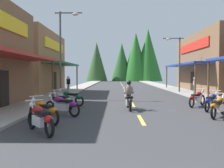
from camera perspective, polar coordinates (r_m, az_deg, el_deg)
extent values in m
cube|color=#38383A|center=(27.22, 3.07, -1.86)|extent=(9.76, 81.05, 0.10)
cube|color=#9E9991|center=(27.65, -9.59, -1.60)|extent=(2.37, 81.05, 0.12)
cube|color=#9E9991|center=(28.11, 15.52, -1.59)|extent=(2.37, 81.05, 0.12)
cube|color=#E0C64C|center=(10.79, 6.50, -7.91)|extent=(0.16, 2.40, 0.01)
cube|color=#E0C64C|center=(15.99, 4.64, -4.57)|extent=(0.16, 2.40, 0.01)
cube|color=#E0C64C|center=(22.32, 3.56, -2.63)|extent=(0.16, 2.40, 0.01)
cube|color=#E0C64C|center=(28.28, 2.99, -1.59)|extent=(0.16, 2.40, 0.01)
cube|color=#E0C64C|center=(34.47, 2.61, -0.90)|extent=(0.16, 2.40, 0.01)
cube|color=#E0C64C|center=(41.22, 2.32, -0.38)|extent=(0.16, 2.40, 0.01)
cube|color=#E0C64C|center=(46.42, 2.16, -0.08)|extent=(0.16, 2.40, 0.01)
cube|color=#E0C64C|center=(52.99, 1.99, 0.21)|extent=(0.16, 2.40, 0.01)
cube|color=#E0C64C|center=(58.63, 1.89, 0.41)|extent=(0.16, 2.40, 0.01)
cube|color=#B72D28|center=(15.02, -19.89, 5.91)|extent=(1.80, 9.56, 0.16)
cylinder|color=brown|center=(19.17, -13.01, 0.72)|extent=(0.14, 0.14, 2.82)
cube|color=yellow|center=(15.59, -22.96, 12.96)|extent=(0.10, 7.44, 0.90)
cube|color=black|center=(15.34, -22.81, -1.12)|extent=(0.08, 1.10, 2.10)
cube|color=olive|center=(27.73, -20.63, 4.46)|extent=(7.87, 10.48, 6.08)
cube|color=#236033|center=(26.35, -10.77, 4.38)|extent=(1.80, 9.44, 0.16)
cylinder|color=brown|center=(21.77, -11.33, 0.91)|extent=(0.14, 0.14, 2.82)
cylinder|color=brown|center=(30.66, -7.76, 1.32)|extent=(0.14, 0.14, 2.82)
cube|color=yellow|center=(26.66, -12.58, 8.32)|extent=(0.10, 7.34, 0.90)
cube|color=black|center=(26.53, -12.56, 0.36)|extent=(0.08, 1.10, 2.10)
cylinder|color=brown|center=(19.83, 20.60, 0.68)|extent=(0.14, 0.14, 2.82)
cube|color=brown|center=(30.06, 23.10, 4.35)|extent=(6.09, 14.00, 6.19)
cube|color=navy|center=(28.80, 15.79, 4.16)|extent=(1.80, 12.60, 0.16)
cylinder|color=brown|center=(22.73, 18.00, 0.90)|extent=(0.14, 0.14, 2.82)
cylinder|color=brown|center=(34.57, 12.03, 1.39)|extent=(0.14, 0.14, 2.82)
cube|color=red|center=(29.16, 17.44, 7.92)|extent=(0.10, 9.80, 0.90)
cube|color=black|center=(29.03, 17.39, 0.47)|extent=(0.08, 1.10, 2.10)
cylinder|color=#474C51|center=(20.07, -11.36, 6.24)|extent=(0.14, 0.14, 6.63)
cylinder|color=#474C51|center=(20.43, -9.64, 15.31)|extent=(2.07, 0.10, 0.10)
ellipsoid|color=silver|center=(20.32, -8.12, 15.10)|extent=(0.50, 0.30, 0.24)
cylinder|color=#474C51|center=(26.42, 14.76, 4.05)|extent=(0.14, 0.14, 5.53)
cylinder|color=#474C51|center=(26.50, 13.47, 9.83)|extent=(2.07, 0.10, 0.10)
ellipsoid|color=silver|center=(26.37, 12.33, 9.66)|extent=(0.50, 0.30, 0.24)
torus|color=black|center=(13.08, 23.46, -4.90)|extent=(0.47, 0.57, 0.64)
torus|color=black|center=(11.64, 21.60, -5.74)|extent=(0.47, 0.57, 0.64)
cube|color=silver|center=(12.35, 22.59, -4.93)|extent=(0.65, 0.73, 0.32)
ellipsoid|color=#BF660C|center=(12.50, 22.86, -3.37)|extent=(0.59, 0.64, 0.28)
cube|color=black|center=(12.08, 22.29, -3.75)|extent=(0.59, 0.65, 0.12)
ellipsoid|color=#BF660C|center=(11.66, 21.68, -4.59)|extent=(0.46, 0.50, 0.24)
cylinder|color=silver|center=(12.91, 23.34, -3.52)|extent=(0.27, 0.33, 0.71)
cylinder|color=silver|center=(12.77, 23.23, -1.91)|extent=(0.50, 0.39, 0.04)
sphere|color=white|center=(13.05, 23.53, -2.58)|extent=(0.16, 0.16, 0.16)
torus|color=black|center=(15.08, 22.15, -3.95)|extent=(0.47, 0.57, 0.64)
torus|color=black|center=(13.66, 20.35, -4.56)|extent=(0.47, 0.57, 0.64)
cube|color=silver|center=(14.36, 21.29, -3.92)|extent=(0.65, 0.72, 0.32)
ellipsoid|color=navy|center=(14.52, 21.55, -2.59)|extent=(0.60, 0.64, 0.28)
cube|color=black|center=(14.10, 21.01, -2.89)|extent=(0.59, 0.65, 0.12)
ellipsoid|color=navy|center=(13.68, 20.42, -3.58)|extent=(0.46, 0.49, 0.24)
cylinder|color=silver|center=(14.93, 22.02, -2.74)|extent=(0.28, 0.33, 0.71)
cylinder|color=silver|center=(14.79, 21.91, -1.35)|extent=(0.50, 0.40, 0.04)
sphere|color=white|center=(15.06, 22.21, -1.93)|extent=(0.16, 0.16, 0.16)
torus|color=black|center=(16.56, 19.44, -3.37)|extent=(0.49, 0.55, 0.64)
torus|color=black|center=(15.19, 17.28, -3.84)|extent=(0.49, 0.55, 0.64)
cube|color=silver|center=(15.86, 18.41, -3.31)|extent=(0.67, 0.71, 0.32)
ellipsoid|color=#A51414|center=(16.02, 18.71, -2.11)|extent=(0.61, 0.63, 0.28)
cube|color=black|center=(15.61, 18.06, -2.36)|extent=(0.60, 0.64, 0.12)
ellipsoid|color=#A51414|center=(15.21, 17.37, -2.96)|extent=(0.47, 0.49, 0.24)
cylinder|color=silver|center=(16.41, 19.28, -2.26)|extent=(0.29, 0.32, 0.71)
cylinder|color=silver|center=(16.27, 19.13, -0.99)|extent=(0.48, 0.42, 0.04)
sphere|color=white|center=(16.54, 19.50, -1.53)|extent=(0.16, 0.16, 0.16)
torus|color=black|center=(9.38, -17.35, -7.60)|extent=(0.47, 0.57, 0.64)
torus|color=black|center=(8.00, -13.77, -9.26)|extent=(0.47, 0.57, 0.64)
cube|color=silver|center=(8.67, -15.71, -7.85)|extent=(0.65, 0.73, 0.32)
ellipsoid|color=#A51414|center=(8.81, -16.20, -5.59)|extent=(0.59, 0.64, 0.28)
cube|color=black|center=(8.39, -15.12, -6.24)|extent=(0.59, 0.65, 0.12)
ellipsoid|color=#A51414|center=(8.00, -13.92, -7.58)|extent=(0.46, 0.50, 0.24)
cylinder|color=silver|center=(9.21, -17.11, -5.70)|extent=(0.27, 0.33, 0.71)
cylinder|color=silver|center=(9.05, -16.88, -3.47)|extent=(0.50, 0.40, 0.04)
sphere|color=white|center=(9.33, -17.45, -4.36)|extent=(0.16, 0.16, 0.16)
torus|color=black|center=(11.00, -17.00, -6.14)|extent=(0.53, 0.51, 0.64)
torus|color=black|center=(9.72, -12.75, -7.20)|extent=(0.53, 0.51, 0.64)
cube|color=silver|center=(10.34, -15.02, -6.20)|extent=(0.70, 0.69, 0.32)
ellipsoid|color=#BF660C|center=(10.47, -15.59, -4.34)|extent=(0.63, 0.62, 0.28)
cube|color=black|center=(10.09, -14.31, -4.80)|extent=(0.63, 0.62, 0.12)
ellipsoid|color=#BF660C|center=(9.73, -12.93, -5.82)|extent=(0.48, 0.48, 0.24)
cylinder|color=silver|center=(10.85, -16.69, -4.50)|extent=(0.31, 0.30, 0.71)
cylinder|color=silver|center=(10.70, -16.41, -2.59)|extent=(0.44, 0.46, 0.04)
sphere|color=white|center=(10.96, -17.11, -3.38)|extent=(0.16, 0.16, 0.16)
torus|color=black|center=(12.55, -13.55, -5.07)|extent=(0.60, 0.42, 0.64)
torus|color=black|center=(11.51, -8.37, -5.69)|extent=(0.60, 0.42, 0.64)
cube|color=silver|center=(12.01, -11.07, -5.00)|extent=(0.74, 0.61, 0.32)
ellipsoid|color=#721972|center=(12.11, -11.77, -3.42)|extent=(0.64, 0.57, 0.28)
cube|color=black|center=(11.81, -10.21, -3.75)|extent=(0.66, 0.56, 0.12)
ellipsoid|color=#721972|center=(11.52, -8.57, -4.54)|extent=(0.50, 0.44, 0.24)
cylinder|color=silver|center=(12.42, -13.15, -3.61)|extent=(0.35, 0.25, 0.71)
cylinder|color=silver|center=(12.30, -12.77, -1.94)|extent=(0.35, 0.53, 0.04)
sphere|color=white|center=(12.51, -13.66, -2.65)|extent=(0.16, 0.16, 0.16)
torus|color=black|center=(14.75, -12.58, -3.97)|extent=(0.50, 0.54, 0.64)
torus|color=black|center=(13.46, -9.52, -4.55)|extent=(0.50, 0.54, 0.64)
cube|color=silver|center=(14.09, -11.12, -3.93)|extent=(0.68, 0.71, 0.32)
ellipsoid|color=#99999E|center=(14.23, -11.54, -2.57)|extent=(0.61, 0.63, 0.28)
cube|color=black|center=(13.85, -10.61, -2.87)|extent=(0.61, 0.63, 0.12)
ellipsoid|color=#99999E|center=(13.47, -9.63, -3.56)|extent=(0.47, 0.49, 0.24)
cylinder|color=silver|center=(14.60, -12.35, -2.73)|extent=(0.29, 0.32, 0.71)
cylinder|color=silver|center=(14.47, -12.13, -1.31)|extent=(0.47, 0.43, 0.04)
sphere|color=white|center=(14.73, -12.66, -1.91)|extent=(0.16, 0.16, 0.16)
torus|color=black|center=(16.18, -11.40, -3.41)|extent=(0.60, 0.41, 0.64)
torus|color=black|center=(15.20, -7.25, -3.75)|extent=(0.60, 0.41, 0.64)
cube|color=silver|center=(15.68, -9.39, -3.29)|extent=(0.74, 0.60, 0.32)
ellipsoid|color=#0C5933|center=(15.78, -9.95, -2.09)|extent=(0.64, 0.56, 0.28)
cube|color=black|center=(15.49, -8.70, -2.31)|extent=(0.66, 0.55, 0.12)
ellipsoid|color=#0C5933|center=(15.21, -7.40, -2.88)|extent=(0.50, 0.43, 0.24)
cylinder|color=silver|center=(16.07, -11.07, -2.27)|extent=(0.35, 0.24, 0.71)
cylinder|color=silver|center=(15.96, -10.76, -0.97)|extent=(0.34, 0.54, 0.04)
sphere|color=white|center=(16.16, -11.49, -1.54)|extent=(0.16, 0.16, 0.16)
torus|color=black|center=(14.53, 3.49, -4.01)|extent=(0.12, 0.64, 0.64)
torus|color=black|center=(13.05, 4.04, -4.73)|extent=(0.12, 0.64, 0.64)
cube|color=silver|center=(13.78, 3.75, -4.02)|extent=(0.31, 0.71, 0.32)
ellipsoid|color=black|center=(13.95, 3.68, -2.63)|extent=(0.34, 0.57, 0.28)
cube|color=black|center=(13.51, 3.85, -2.96)|extent=(0.30, 0.61, 0.12)
ellipsoid|color=black|center=(13.07, 4.02, -3.71)|extent=(0.26, 0.45, 0.24)
cylinder|color=silver|center=(14.37, 3.54, -2.76)|extent=(0.07, 0.37, 0.71)
cylinder|color=silver|center=(14.23, 3.58, -1.32)|extent=(0.60, 0.06, 0.04)
sphere|color=white|center=(14.52, 3.49, -1.92)|extent=(0.16, 0.16, 0.16)
ellipsoid|color=#726659|center=(13.58, 3.81, -1.37)|extent=(0.39, 0.39, 0.64)
sphere|color=black|center=(13.61, 3.80, 0.33)|extent=(0.24, 0.24, 0.24)
cylinder|color=#726659|center=(13.76, 3.08, -2.78)|extent=(0.16, 0.43, 0.24)
cylinder|color=#726659|center=(13.86, 2.85, -1.29)|extent=(0.12, 0.51, 0.40)
cylinder|color=#726659|center=(13.79, 4.41, -2.77)|extent=(0.16, 0.43, 0.24)
cylinder|color=#726659|center=(13.90, 4.56, -1.29)|extent=(0.12, 0.51, 0.40)
cylinder|color=#3F593F|center=(24.28, 17.86, -1.40)|extent=(0.14, 0.14, 0.81)
cylinder|color=#3F593F|center=(24.10, 17.79, -1.42)|extent=(0.14, 0.14, 0.81)
ellipsoid|color=#B2A599|center=(24.16, 17.85, 0.22)|extent=(0.39, 0.44, 0.57)
cylinder|color=#B2A599|center=(24.39, 17.93, 0.31)|extent=(0.09, 0.09, 0.54)
cylinder|color=#B2A599|center=(23.92, 17.76, 0.27)|extent=(0.09, 0.09, 0.54)
sphere|color=beige|center=(24.15, 17.86, 1.18)|extent=(0.22, 0.22, 0.22)
cylinder|color=#B2A599|center=(25.04, -9.77, -1.16)|extent=(0.14, 0.14, 0.85)
cylinder|color=#B2A599|center=(24.89, -9.53, -1.18)|extent=(0.14, 0.14, 0.85)
ellipsoid|color=black|center=(24.93, -9.66, 0.51)|extent=(0.44, 0.44, 0.61)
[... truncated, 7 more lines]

